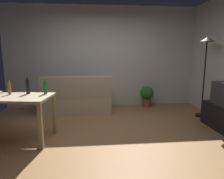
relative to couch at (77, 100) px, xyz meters
name	(u,v)px	position (x,y,z in m)	size (l,w,h in m)	color
ground_plane	(109,136)	(0.67, -1.59, -0.32)	(5.20, 4.40, 0.02)	#9E7042
wall_rear	(102,57)	(0.67, 0.61, 1.04)	(5.20, 0.10, 2.70)	silver
couch	(77,100)	(0.00, 0.00, 0.00)	(1.66, 0.84, 0.92)	beige
torchiere_lamp	(206,55)	(2.92, -0.66, 1.10)	(0.32, 0.32, 1.81)	black
desk	(14,103)	(-0.92, -1.60, 0.34)	(1.29, 0.87, 0.76)	#C6B28E
potted_plant	(147,95)	(1.87, 0.31, 0.02)	(0.36, 0.36, 0.57)	brown
bottle_amber	(9,88)	(-1.03, -1.43, 0.56)	(0.05, 0.05, 0.25)	#9E6019
bottle_dark	(28,87)	(-0.73, -1.41, 0.58)	(0.07, 0.07, 0.29)	black
bottle_green	(45,88)	(-0.43, -1.45, 0.56)	(0.06, 0.06, 0.25)	#1E722D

